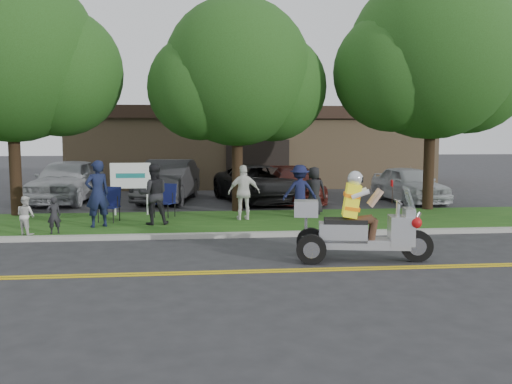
{
  "coord_description": "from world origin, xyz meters",
  "views": [
    {
      "loc": [
        -0.72,
        -10.65,
        2.62
      ],
      "look_at": [
        0.58,
        2.0,
        1.28
      ],
      "focal_mm": 38.0,
      "sensor_mm": 36.0,
      "label": 1
    }
  ],
  "objects": [
    {
      "name": "lawn_chair_a",
      "position": [
        -1.77,
        6.13,
        0.68
      ],
      "size": [
        0.72,
        0.73,
        1.02
      ],
      "rotation": [
        0.0,
        0.0,
        -0.46
      ],
      "color": "black",
      "rests_on": "grass_verge"
    },
    {
      "name": "tree_right",
      "position": [
        7.06,
        7.03,
        5.03
      ],
      "size": [
        6.86,
        5.6,
        8.07
      ],
      "color": "#332114",
      "rests_on": "ground"
    },
    {
      "name": "grass_verge",
      "position": [
        0.0,
        5.2,
        0.06
      ],
      "size": [
        60.0,
        4.0,
        0.1
      ],
      "primitive_type": "cube",
      "color": "#194A13",
      "rests_on": "ground"
    },
    {
      "name": "spectator_adult_mid",
      "position": [
        -2.04,
        4.67,
        0.96
      ],
      "size": [
        0.92,
        0.76,
        1.72
      ],
      "primitive_type": "imported",
      "rotation": [
        0.0,
        0.0,
        3.29
      ],
      "color": "black",
      "rests_on": "grass_verge"
    },
    {
      "name": "spectator_chair_b",
      "position": [
        2.87,
        6.18,
        0.86
      ],
      "size": [
        0.79,
        0.56,
        1.52
      ],
      "primitive_type": "imported",
      "rotation": [
        0.0,
        0.0,
        3.03
      ],
      "color": "black",
      "rests_on": "grass_verge"
    },
    {
      "name": "spectator_chair_a",
      "position": [
        2.31,
        5.64,
        0.91
      ],
      "size": [
        1.06,
        0.64,
        1.61
      ],
      "primitive_type": "imported",
      "rotation": [
        0.0,
        0.0,
        3.1
      ],
      "color": "#16193D",
      "rests_on": "grass_verge"
    },
    {
      "name": "ground",
      "position": [
        0.0,
        0.0,
        0.0
      ],
      "size": [
        120.0,
        120.0,
        0.0
      ],
      "primitive_type": "plane",
      "color": "#28282B",
      "rests_on": "ground"
    },
    {
      "name": "child_right",
      "position": [
        -5.12,
        3.4,
        0.6
      ],
      "size": [
        0.61,
        0.58,
        0.99
      ],
      "primitive_type": "imported",
      "rotation": [
        0.0,
        0.0,
        2.57
      ],
      "color": "silver",
      "rests_on": "grass_verge"
    },
    {
      "name": "curb",
      "position": [
        0.0,
        3.05,
        0.06
      ],
      "size": [
        60.0,
        0.25,
        0.12
      ],
      "primitive_type": "cube",
      "color": "#A8A89E",
      "rests_on": "ground"
    },
    {
      "name": "centerline_near",
      "position": [
        0.0,
        -0.58,
        0.01
      ],
      "size": [
        60.0,
        0.1,
        0.01
      ],
      "primitive_type": "cube",
      "color": "gold",
      "rests_on": "ground"
    },
    {
      "name": "commercial_building",
      "position": [
        2.0,
        18.98,
        2.01
      ],
      "size": [
        18.0,
        8.2,
        4.0
      ],
      "color": "#9E7F5B",
      "rests_on": "ground"
    },
    {
      "name": "parked_car_left",
      "position": [
        -2.0,
        10.88,
        0.82
      ],
      "size": [
        2.5,
        5.18,
        1.64
      ],
      "primitive_type": "imported",
      "rotation": [
        0.0,
        0.0,
        -0.16
      ],
      "color": "#2C2B2E",
      "rests_on": "ground"
    },
    {
      "name": "lawn_chair_b",
      "position": [
        -3.34,
        5.39,
        0.67
      ],
      "size": [
        0.66,
        0.67,
        1.0
      ],
      "rotation": [
        0.0,
        0.0,
        -0.29
      ],
      "color": "black",
      "rests_on": "grass_verge"
    },
    {
      "name": "child_left",
      "position": [
        -4.45,
        3.46,
        0.58
      ],
      "size": [
        0.41,
        0.35,
        0.95
      ],
      "primitive_type": "imported",
      "rotation": [
        0.0,
        0.0,
        3.58
      ],
      "color": "black",
      "rests_on": "grass_verge"
    },
    {
      "name": "tree_mid",
      "position": [
        0.55,
        7.23,
        4.43
      ],
      "size": [
        5.88,
        4.8,
        7.05
      ],
      "color": "#332114",
      "rests_on": "ground"
    },
    {
      "name": "business_sign",
      "position": [
        -2.9,
        6.6,
        1.26
      ],
      "size": [
        1.25,
        0.06,
        1.75
      ],
      "color": "silver",
      "rests_on": "ground"
    },
    {
      "name": "spectator_adult_right",
      "position": [
        0.56,
        5.29,
        0.92
      ],
      "size": [
        1.0,
        0.51,
        1.63
      ],
      "primitive_type": "imported",
      "rotation": [
        0.0,
        0.0,
        3.26
      ],
      "color": "white",
      "rests_on": "grass_verge"
    },
    {
      "name": "parked_car_mid",
      "position": [
        1.5,
        10.27,
        0.72
      ],
      "size": [
        3.54,
        5.57,
        1.43
      ],
      "primitive_type": "imported",
      "rotation": [
        0.0,
        0.0,
        0.24
      ],
      "color": "black",
      "rests_on": "ground"
    },
    {
      "name": "centerline_far",
      "position": [
        0.0,
        -0.42,
        0.01
      ],
      "size": [
        60.0,
        0.1,
        0.01
      ],
      "primitive_type": "cube",
      "color": "gold",
      "rests_on": "ground"
    },
    {
      "name": "trike_scooter",
      "position": [
        2.5,
        0.2,
        0.66
      ],
      "size": [
        2.88,
        1.17,
        1.88
      ],
      "rotation": [
        0.0,
        0.0,
        -0.18
      ],
      "color": "black",
      "rests_on": "ground"
    },
    {
      "name": "parked_car_right",
      "position": [
        3.0,
        10.33,
        0.67
      ],
      "size": [
        1.96,
        4.66,
        1.34
      ],
      "primitive_type": "imported",
      "rotation": [
        0.0,
        0.0,
        -0.02
      ],
      "color": "#451410",
      "rests_on": "ground"
    },
    {
      "name": "parked_car_far_right",
      "position": [
        7.38,
        9.63,
        0.71
      ],
      "size": [
        2.12,
        4.31,
        1.42
      ],
      "primitive_type": "imported",
      "rotation": [
        0.0,
        0.0,
        0.11
      ],
      "color": "#B5B9BD",
      "rests_on": "ground"
    },
    {
      "name": "tree_left",
      "position": [
        -6.44,
        7.03,
        4.85
      ],
      "size": [
        6.62,
        5.4,
        7.78
      ],
      "color": "#332114",
      "rests_on": "ground"
    },
    {
      "name": "spectator_adult_left",
      "position": [
        -3.53,
        4.41,
        1.02
      ],
      "size": [
        0.8,
        0.71,
        1.83
      ],
      "primitive_type": "imported",
      "rotation": [
        0.0,
        0.0,
        3.65
      ],
      "color": "#131A37",
      "rests_on": "grass_verge"
    },
    {
      "name": "parked_car_far_left",
      "position": [
        -5.89,
        10.97,
        0.85
      ],
      "size": [
        2.45,
        5.18,
        1.71
      ],
      "primitive_type": "imported",
      "rotation": [
        0.0,
        0.0,
        -0.09
      ],
      "color": "#ADAFB5",
      "rests_on": "ground"
    }
  ]
}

